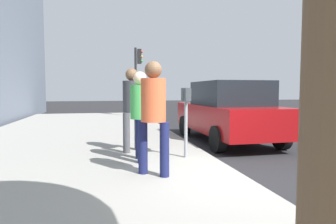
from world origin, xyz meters
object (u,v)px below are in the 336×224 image
Objects in this scene: pedestrian_bystander at (153,108)px; parked_sedan_near at (228,112)px; parking_meter at (186,108)px; parking_officer at (132,102)px; pedestrian_at_meter at (140,109)px; traffic_signal at (138,70)px.

pedestrian_bystander is 4.44m from parked_sedan_near.
parking_officer is at bearing 50.45° from parking_meter.
parking_meter is at bearing 1.77° from pedestrian_bystander.
pedestrian_at_meter is at bearing 44.25° from pedestrian_bystander.
parking_meter is 1.31m from parking_officer.
traffic_signal reaches higher than parked_sedan_near.
parking_meter is at bearing 140.44° from parked_sedan_near.
pedestrian_bystander is (-1.02, -0.09, 0.08)m from pedestrian_at_meter.
pedestrian_bystander is at bearing -41.82° from parking_officer.
parked_sedan_near is (1.50, -2.94, -0.36)m from parking_officer.
traffic_signal is at bearing 126.32° from parking_officer.
parking_officer is at bearing 117.09° from parked_sedan_near.
pedestrian_at_meter reaches higher than parked_sedan_near.
pedestrian_bystander is at bearing -84.69° from pedestrian_at_meter.
parked_sedan_near is (2.43, -2.87, -0.26)m from pedestrian_at_meter.
pedestrian_bystander is 0.51× the size of traffic_signal.
pedestrian_bystander is at bearing 141.13° from parked_sedan_near.
parking_officer is at bearing 94.34° from pedestrian_at_meter.
parking_officer reaches higher than pedestrian_at_meter.
traffic_signal reaches higher than parking_officer.
parked_sedan_near is at bearing 0.30° from pedestrian_bystander.
pedestrian_at_meter is 1.02m from pedestrian_bystander.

